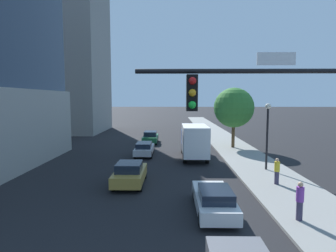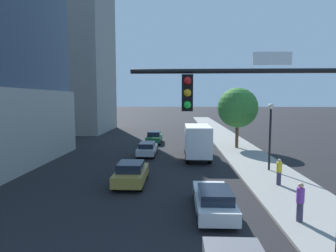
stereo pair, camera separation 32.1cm
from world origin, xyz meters
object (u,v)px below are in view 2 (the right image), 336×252
at_px(traffic_light_pole, 277,125).
at_px(car_silver, 147,148).
at_px(car_white, 214,200).
at_px(pedestrian_yellow_shirt, 279,172).
at_px(box_truck, 197,140).
at_px(pedestrian_purple_shirt, 300,202).
at_px(car_green, 154,137).
at_px(construction_building, 63,37).
at_px(car_gold, 131,173).
at_px(street_lamp, 270,126).
at_px(street_tree, 238,108).

bearing_deg(traffic_light_pole, car_silver, 107.18).
distance_m(car_white, pedestrian_yellow_shirt, 6.34).
height_order(box_truck, pedestrian_purple_shirt, box_truck).
bearing_deg(pedestrian_purple_shirt, car_green, 110.39).
relative_size(construction_building, box_truck, 5.47).
height_order(car_green, pedestrian_purple_shirt, pedestrian_purple_shirt).
bearing_deg(pedestrian_purple_shirt, pedestrian_yellow_shirt, 79.75).
distance_m(car_white, pedestrian_purple_shirt, 3.90).
bearing_deg(car_silver, box_truck, -15.48).
height_order(car_gold, pedestrian_yellow_shirt, pedestrian_yellow_shirt).
height_order(street_lamp, pedestrian_yellow_shirt, street_lamp).
bearing_deg(street_tree, pedestrian_yellow_shirt, -90.68).
distance_m(construction_building, street_tree, 33.40).
distance_m(traffic_light_pole, street_tree, 23.67).
bearing_deg(construction_building, street_lamp, -44.84).
xyz_separation_m(box_truck, pedestrian_yellow_shirt, (4.68, -8.44, -0.75)).
distance_m(construction_building, car_silver, 30.90).
bearing_deg(car_green, pedestrian_purple_shirt, -69.61).
xyz_separation_m(traffic_light_pole, car_green, (-5.98, 27.20, -4.12)).
bearing_deg(pedestrian_yellow_shirt, street_lamp, 81.15).
bearing_deg(pedestrian_yellow_shirt, car_gold, 178.70).
bearing_deg(construction_building, pedestrian_purple_shirt, -54.83).
bearing_deg(construction_building, car_green, -37.58).
bearing_deg(car_white, car_green, 102.52).
relative_size(traffic_light_pole, car_white, 1.46).
height_order(construction_building, car_silver, construction_building).
relative_size(traffic_light_pole, car_gold, 1.67).
relative_size(box_truck, pedestrian_purple_shirt, 3.87).
height_order(street_lamp, car_gold, street_lamp).
bearing_deg(street_tree, car_white, -105.00).
height_order(street_lamp, car_green, street_lamp).
bearing_deg(car_gold, pedestrian_purple_shirt, -33.27).
bearing_deg(box_truck, traffic_light_pole, -86.47).
bearing_deg(pedestrian_yellow_shirt, car_silver, 134.29).
relative_size(car_gold, pedestrian_purple_shirt, 2.31).
distance_m(car_silver, pedestrian_purple_shirt, 17.45).
height_order(street_tree, car_green, street_tree).
distance_m(traffic_light_pole, car_white, 6.85).
distance_m(traffic_light_pole, car_green, 28.16).
bearing_deg(box_truck, street_lamp, -41.35).
bearing_deg(street_lamp, car_green, 126.21).
relative_size(street_tree, pedestrian_yellow_shirt, 3.98).
bearing_deg(box_truck, car_green, 117.85).
bearing_deg(traffic_light_pole, pedestrian_yellow_shirt, 69.50).
relative_size(construction_building, pedestrian_purple_shirt, 21.19).
bearing_deg(car_white, street_tree, 75.00).
distance_m(street_lamp, pedestrian_purple_shirt, 9.67).
bearing_deg(car_green, street_lamp, -53.79).
xyz_separation_m(traffic_light_pole, pedestrian_purple_shirt, (2.59, 4.14, -3.83)).
relative_size(traffic_light_pole, pedestrian_purple_shirt, 3.86).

